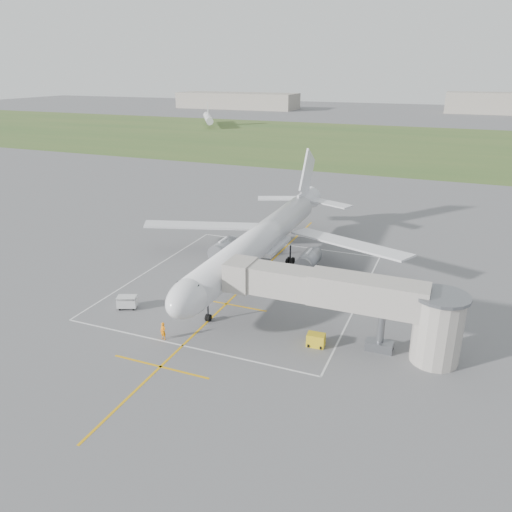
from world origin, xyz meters
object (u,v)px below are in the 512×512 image
at_px(jet_bridge, 359,302).
at_px(baggage_cart, 127,302).
at_px(gpu_unit, 316,340).
at_px(airliner, 261,240).
at_px(ramp_worker_nose, 163,331).
at_px(ramp_worker_wing, 231,265).

height_order(jet_bridge, baggage_cart, jet_bridge).
relative_size(jet_bridge, gpu_unit, 12.96).
xyz_separation_m(jet_bridge, baggage_cart, (-25.58, -1.78, -3.98)).
relative_size(airliner, gpu_unit, 25.89).
distance_m(jet_bridge, baggage_cart, 25.95).
distance_m(jet_bridge, ramp_worker_nose, 19.50).
bearing_deg(jet_bridge, ramp_worker_wing, 146.80).
xyz_separation_m(airliner, ramp_worker_nose, (-2.39, -20.38, -3.48)).
bearing_deg(jet_bridge, airliner, 137.81).
distance_m(gpu_unit, ramp_worker_wing, 21.28).
relative_size(gpu_unit, ramp_worker_wing, 1.08).
height_order(baggage_cart, ramp_worker_nose, ramp_worker_nose).
bearing_deg(gpu_unit, ramp_worker_nose, -166.31).
bearing_deg(ramp_worker_wing, airliner, -116.02).
relative_size(jet_bridge, baggage_cart, 9.50).
bearing_deg(ramp_worker_nose, airliner, 93.03).
height_order(airliner, ramp_worker_nose, airliner).
distance_m(gpu_unit, ramp_worker_nose, 15.21).
xyz_separation_m(airliner, jet_bridge, (15.72, -14.25, 0.35)).
relative_size(airliner, ramp_worker_wing, 27.99).
relative_size(airliner, baggage_cart, 18.97).
distance_m(airliner, baggage_cart, 19.17).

